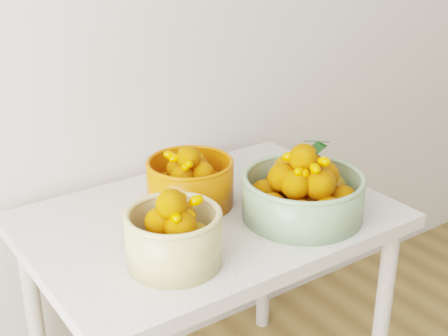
% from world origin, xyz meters
% --- Properties ---
extents(table, '(1.00, 0.70, 0.75)m').
position_xyz_m(table, '(-0.26, 1.60, 0.65)').
color(table, silver).
rests_on(table, ground).
extents(bowl_cream, '(0.27, 0.27, 0.20)m').
position_xyz_m(bowl_cream, '(-0.47, 1.44, 0.83)').
color(bowl_cream, tan).
rests_on(bowl_cream, table).
extents(bowl_green, '(0.35, 0.35, 0.22)m').
position_xyz_m(bowl_green, '(-0.05, 1.44, 0.83)').
color(bowl_green, '#7EA376').
rests_on(bowl_green, table).
extents(bowl_orange, '(0.29, 0.29, 0.18)m').
position_xyz_m(bowl_orange, '(-0.26, 1.69, 0.82)').
color(bowl_orange, '#D15106').
rests_on(bowl_orange, table).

